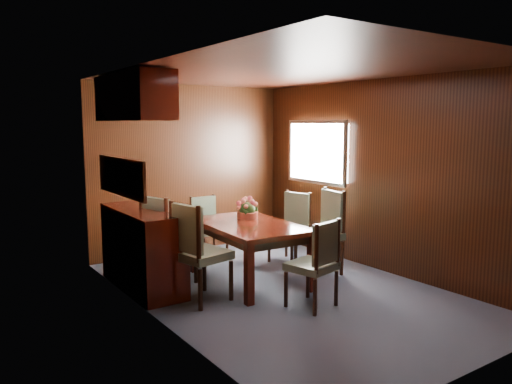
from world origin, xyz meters
TOP-DOWN VIEW (x-y plane):
  - ground at (0.00, 0.00)m, footprint 4.50×4.50m
  - room_shell at (-0.10, 0.33)m, footprint 3.06×4.52m
  - sideboard at (-1.25, 1.00)m, footprint 0.48×1.40m
  - dining_table at (-0.13, 0.52)m, footprint 1.00×1.53m
  - chair_left_near at (-0.97, 0.24)m, footprint 0.57×0.59m
  - chair_left_far at (-1.01, 0.95)m, footprint 0.59×0.61m
  - chair_right_near at (0.86, 0.30)m, footprint 0.56×0.57m
  - chair_right_far at (0.85, 0.92)m, footprint 0.52×0.53m
  - chair_head at (-0.05, -0.60)m, footprint 0.52×0.50m
  - chair_foot at (-0.03, 1.71)m, footprint 0.42×0.40m
  - flower_centerpiece at (0.04, 0.80)m, footprint 0.28×0.28m

SIDE VIEW (x-z plane):
  - ground at x=0.00m, z-range 0.00..0.00m
  - sideboard at x=-1.25m, z-range 0.00..0.90m
  - chair_foot at x=-0.03m, z-range 0.05..0.91m
  - chair_head at x=-0.05m, z-range 0.05..0.96m
  - chair_right_far at x=0.85m, z-range 0.05..0.99m
  - chair_right_near at x=0.86m, z-range 0.06..1.10m
  - chair_left_far at x=-1.01m, z-range 0.06..1.11m
  - chair_left_near at x=-0.97m, z-range 0.06..1.12m
  - dining_table at x=-0.13m, z-range 0.25..0.94m
  - flower_centerpiece at x=0.04m, z-range 0.69..0.97m
  - room_shell at x=-0.10m, z-range 0.43..2.84m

